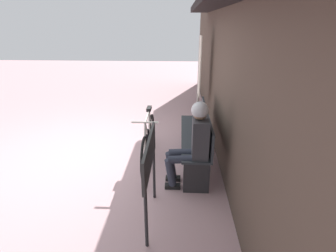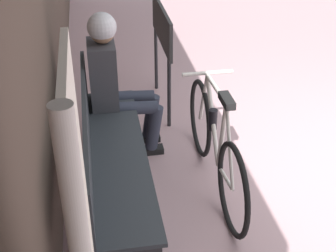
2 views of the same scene
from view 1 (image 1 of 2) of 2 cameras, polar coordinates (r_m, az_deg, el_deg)
ground_plane at (r=4.89m, az=-16.74°, el=-6.27°), size 24.00×24.00×0.00m
storefront_wall at (r=4.15m, az=12.89°, el=13.49°), size 12.00×0.56×3.20m
park_bench_near at (r=4.40m, az=6.41°, el=-2.48°), size 1.89×0.42×0.88m
bicycle at (r=4.34m, az=-4.31°, el=-3.47°), size 1.65×0.40×0.91m
person_seated at (r=3.60m, az=5.56°, el=-2.86°), size 0.34×0.59×1.26m
banner_pole at (r=5.96m, az=6.86°, el=11.78°), size 0.45×0.05×1.96m
signboard at (r=2.91m, az=-4.03°, el=-7.46°), size 1.03×0.04×1.06m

